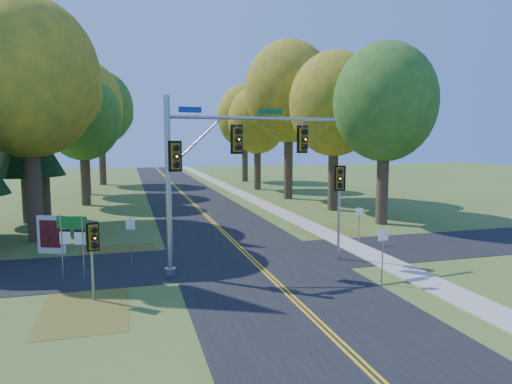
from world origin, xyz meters
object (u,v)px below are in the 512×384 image
object	(u,v)px
route_sign_cluster	(72,234)
info_kiosk	(51,235)
traffic_mast	(216,161)
east_signal_pole	(340,189)

from	to	relation	value
route_sign_cluster	info_kiosk	xyz separation A→B (m)	(-1.65, 5.42, -1.02)
route_sign_cluster	info_kiosk	world-z (taller)	route_sign_cluster
traffic_mast	route_sign_cluster	distance (m)	6.88
traffic_mast	east_signal_pole	size ratio (longest dim) A/B	1.82
traffic_mast	route_sign_cluster	world-z (taller)	traffic_mast
east_signal_pole	info_kiosk	size ratio (longest dim) A/B	2.35
info_kiosk	traffic_mast	bearing A→B (deg)	-13.52
traffic_mast	route_sign_cluster	size ratio (longest dim) A/B	3.01
traffic_mast	east_signal_pole	xyz separation A→B (m)	(6.18, 0.09, -1.47)
traffic_mast	east_signal_pole	world-z (taller)	traffic_mast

